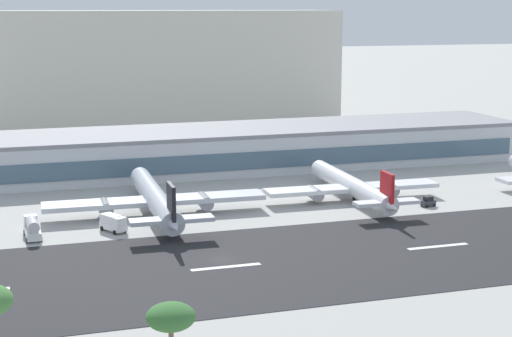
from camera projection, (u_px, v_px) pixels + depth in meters
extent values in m
plane|color=#A8A8A3|center=(223.00, 260.00, 141.44)|extent=(1400.00, 1400.00, 0.00)
cube|color=#262628|center=(229.00, 267.00, 137.60)|extent=(800.00, 43.79, 0.08)
cube|color=white|center=(226.00, 267.00, 137.43)|extent=(12.00, 1.20, 0.01)
cube|color=white|center=(438.00, 246.00, 149.21)|extent=(12.00, 1.20, 0.01)
cube|color=silver|center=(208.00, 151.00, 219.19)|extent=(171.80, 28.07, 9.84)
cube|color=#476075|center=(222.00, 162.00, 206.02)|extent=(166.65, 0.30, 4.43)
cube|color=gray|center=(207.00, 131.00, 218.15)|extent=(173.52, 28.35, 1.00)
cube|color=beige|center=(163.00, 67.00, 307.39)|extent=(131.03, 31.80, 41.23)
cylinder|color=silver|center=(155.00, 198.00, 172.17)|extent=(6.08, 45.24, 4.51)
sphere|color=silver|center=(140.00, 177.00, 193.48)|extent=(4.28, 4.28, 4.28)
cone|color=silver|center=(173.00, 225.00, 150.85)|extent=(4.34, 8.26, 4.06)
cube|color=silver|center=(155.00, 201.00, 171.40)|extent=(46.24, 8.37, 0.99)
cylinder|color=gray|center=(204.00, 201.00, 174.28)|extent=(3.15, 6.41, 2.93)
cylinder|color=gray|center=(105.00, 208.00, 168.83)|extent=(3.15, 6.41, 2.93)
cube|color=silver|center=(172.00, 220.00, 152.47)|extent=(15.77, 4.27, 0.79)
cube|color=black|center=(171.00, 203.00, 151.86)|extent=(0.93, 6.11, 7.22)
cylinder|color=black|center=(157.00, 214.00, 170.59)|extent=(0.81, 0.81, 1.24)
cylinder|color=white|center=(351.00, 185.00, 185.49)|extent=(5.35, 41.38, 4.13)
sphere|color=white|center=(319.00, 168.00, 204.96)|extent=(3.92, 3.92, 3.92)
cone|color=white|center=(390.00, 206.00, 166.01)|extent=(3.93, 7.54, 3.72)
cube|color=white|center=(352.00, 188.00, 184.79)|extent=(40.22, 7.37, 0.91)
cylinder|color=gray|center=(389.00, 189.00, 187.35)|extent=(2.85, 5.86, 2.68)
cylinder|color=gray|center=(314.00, 193.00, 182.51)|extent=(2.85, 5.86, 2.68)
cube|color=white|center=(387.00, 202.00, 167.49)|extent=(13.71, 3.81, 0.73)
cube|color=red|center=(387.00, 189.00, 166.93)|extent=(0.83, 5.59, 6.60)
cylinder|color=black|center=(354.00, 199.00, 184.05)|extent=(0.74, 0.74, 1.14)
cube|color=white|center=(113.00, 226.00, 159.12)|extent=(4.90, 6.43, 1.20)
cube|color=silver|center=(111.00, 219.00, 159.34)|extent=(4.04, 4.90, 1.60)
cube|color=white|center=(120.00, 222.00, 157.36)|extent=(2.73, 2.51, 1.50)
cylinder|color=black|center=(115.00, 233.00, 156.94)|extent=(0.66, 0.93, 0.90)
cylinder|color=black|center=(125.00, 230.00, 158.61)|extent=(0.66, 0.93, 0.90)
cylinder|color=black|center=(102.00, 228.00, 159.85)|extent=(0.66, 0.93, 0.90)
cylinder|color=black|center=(112.00, 226.00, 161.52)|extent=(0.66, 0.93, 0.90)
cube|color=#2D3338|center=(428.00, 203.00, 179.26)|extent=(3.50, 2.36, 1.00)
cube|color=black|center=(428.00, 198.00, 179.08)|extent=(2.18, 1.72, 0.90)
cylinder|color=black|center=(422.00, 205.00, 179.44)|extent=(0.65, 0.42, 0.60)
cylinder|color=black|center=(427.00, 206.00, 178.11)|extent=(0.65, 0.42, 0.60)
cylinder|color=black|center=(429.00, 204.00, 180.61)|extent=(0.65, 0.42, 0.60)
cylinder|color=black|center=(434.00, 205.00, 179.28)|extent=(0.65, 0.42, 0.60)
cube|color=white|center=(33.00, 232.00, 154.64)|extent=(2.97, 8.61, 1.40)
cylinder|color=silver|center=(33.00, 224.00, 153.36)|extent=(2.35, 5.87, 2.10)
cube|color=white|center=(31.00, 220.00, 157.30)|extent=(2.48, 2.14, 1.80)
cylinder|color=black|center=(38.00, 231.00, 157.95)|extent=(0.32, 0.91, 0.90)
cylinder|color=black|center=(24.00, 232.00, 157.08)|extent=(0.32, 0.91, 0.90)
cylinder|color=black|center=(42.00, 239.00, 152.47)|extent=(0.32, 0.91, 0.90)
cylinder|color=black|center=(27.00, 241.00, 151.59)|extent=(0.32, 0.91, 0.90)
ellipsoid|color=#386B33|center=(171.00, 317.00, 86.01)|extent=(5.23, 5.23, 2.88)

